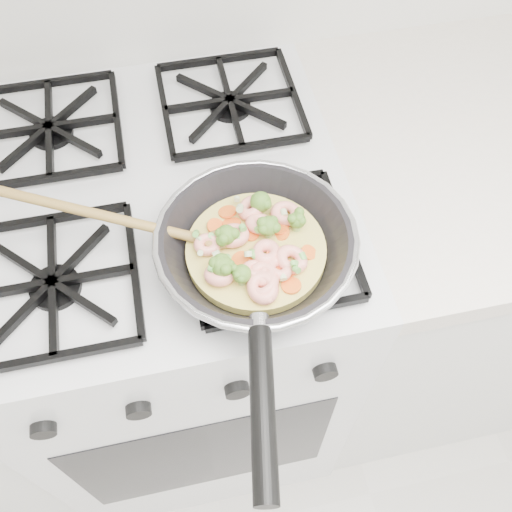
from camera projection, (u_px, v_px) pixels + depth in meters
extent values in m
cube|color=silver|center=(184.00, 320.00, 1.26)|extent=(0.60, 0.60, 0.90)
cube|color=black|center=(206.00, 458.00, 1.10)|extent=(0.48, 0.00, 0.40)
cube|color=black|center=(152.00, 184.00, 0.87)|extent=(0.56, 0.56, 0.02)
torus|color=#B9B9C0|center=(256.00, 238.00, 0.74)|extent=(0.27, 0.27, 0.01)
cylinder|color=black|center=(263.00, 411.00, 0.62)|extent=(0.06, 0.20, 0.03)
cylinder|color=#D8C95D|center=(256.00, 251.00, 0.77)|extent=(0.19, 0.19, 0.02)
ellipsoid|color=olive|center=(219.00, 239.00, 0.76)|extent=(0.05, 0.04, 0.01)
cylinder|color=olive|center=(105.00, 216.00, 0.75)|extent=(0.26, 0.11, 0.08)
torus|color=#FFAD96|center=(208.00, 245.00, 0.75)|extent=(0.04, 0.04, 0.02)
torus|color=#FFAD96|center=(251.00, 208.00, 0.79)|extent=(0.06, 0.06, 0.03)
torus|color=#FFAD96|center=(286.00, 213.00, 0.78)|extent=(0.06, 0.06, 0.02)
torus|color=#FFAD96|center=(266.00, 253.00, 0.75)|extent=(0.06, 0.06, 0.02)
torus|color=#FFAD96|center=(279.00, 269.00, 0.73)|extent=(0.05, 0.05, 0.02)
torus|color=#FFAD96|center=(263.00, 285.00, 0.72)|extent=(0.06, 0.06, 0.03)
torus|color=#FFAD96|center=(291.00, 259.00, 0.74)|extent=(0.06, 0.06, 0.02)
torus|color=#FFAD96|center=(233.00, 236.00, 0.76)|extent=(0.05, 0.05, 0.02)
torus|color=#FFAD96|center=(219.00, 275.00, 0.73)|extent=(0.05, 0.05, 0.03)
torus|color=#FFAD96|center=(255.00, 270.00, 0.73)|extent=(0.05, 0.05, 0.02)
torus|color=#FFAD96|center=(263.00, 274.00, 0.73)|extent=(0.05, 0.05, 0.02)
torus|color=#FFAD96|center=(259.00, 224.00, 0.77)|extent=(0.05, 0.05, 0.02)
torus|color=#FFAD96|center=(263.00, 288.00, 0.72)|extent=(0.06, 0.06, 0.02)
ellipsoid|color=#54832A|center=(268.00, 226.00, 0.76)|extent=(0.04, 0.04, 0.03)
ellipsoid|color=#54832A|center=(242.00, 274.00, 0.72)|extent=(0.03, 0.03, 0.02)
ellipsoid|color=#54832A|center=(221.00, 263.00, 0.73)|extent=(0.03, 0.03, 0.03)
ellipsoid|color=#54832A|center=(261.00, 202.00, 0.78)|extent=(0.04, 0.04, 0.03)
ellipsoid|color=#54832A|center=(226.00, 235.00, 0.75)|extent=(0.04, 0.04, 0.03)
ellipsoid|color=#54832A|center=(297.00, 220.00, 0.76)|extent=(0.03, 0.03, 0.02)
ellipsoid|color=#54832A|center=(223.00, 267.00, 0.72)|extent=(0.04, 0.04, 0.03)
cylinder|color=orange|center=(224.00, 273.00, 0.74)|extent=(0.03, 0.03, 0.01)
cylinder|color=orange|center=(216.00, 227.00, 0.78)|extent=(0.04, 0.04, 0.01)
cylinder|color=orange|center=(252.00, 218.00, 0.79)|extent=(0.03, 0.03, 0.01)
cylinder|color=orange|center=(280.00, 228.00, 0.78)|extent=(0.03, 0.03, 0.01)
cylinder|color=orange|center=(232.00, 223.00, 0.78)|extent=(0.04, 0.04, 0.01)
cylinder|color=orange|center=(241.00, 261.00, 0.75)|extent=(0.04, 0.04, 0.01)
cylinder|color=orange|center=(256.00, 266.00, 0.74)|extent=(0.03, 0.03, 0.01)
cylinder|color=orange|center=(309.00, 252.00, 0.76)|extent=(0.03, 0.03, 0.01)
cylinder|color=orange|center=(276.00, 256.00, 0.75)|extent=(0.04, 0.04, 0.01)
cylinder|color=orange|center=(227.00, 212.00, 0.79)|extent=(0.04, 0.04, 0.01)
cylinder|color=orange|center=(281.00, 233.00, 0.77)|extent=(0.03, 0.03, 0.01)
cylinder|color=orange|center=(251.00, 234.00, 0.77)|extent=(0.03, 0.03, 0.01)
cylinder|color=orange|center=(289.00, 269.00, 0.74)|extent=(0.03, 0.03, 0.01)
cylinder|color=orange|center=(273.00, 274.00, 0.74)|extent=(0.03, 0.03, 0.01)
cylinder|color=orange|center=(291.00, 286.00, 0.73)|extent=(0.03, 0.03, 0.01)
cylinder|color=#BDD193|center=(283.00, 276.00, 0.72)|extent=(0.01, 0.01, 0.01)
cylinder|color=#63AE45|center=(196.00, 233.00, 0.75)|extent=(0.01, 0.01, 0.01)
cylinder|color=#63AE45|center=(243.00, 228.00, 0.75)|extent=(0.01, 0.01, 0.01)
cylinder|color=#BDD193|center=(248.00, 254.00, 0.74)|extent=(0.01, 0.01, 0.01)
cylinder|color=#63AE45|center=(253.00, 251.00, 0.74)|extent=(0.01, 0.01, 0.01)
cylinder|color=#BDD193|center=(237.00, 199.00, 0.79)|extent=(0.01, 0.01, 0.01)
cylinder|color=#BDD193|center=(200.00, 239.00, 0.75)|extent=(0.01, 0.01, 0.01)
cylinder|color=#BDD193|center=(217.00, 254.00, 0.73)|extent=(0.01, 0.01, 0.01)
cylinder|color=#63AE45|center=(297.00, 270.00, 0.72)|extent=(0.01, 0.01, 0.01)
cylinder|color=#63AE45|center=(295.00, 265.00, 0.73)|extent=(0.01, 0.01, 0.01)
cylinder|color=#63AE45|center=(211.00, 268.00, 0.72)|extent=(0.01, 0.01, 0.01)
cylinder|color=#63AE45|center=(293.00, 263.00, 0.72)|extent=(0.01, 0.01, 0.01)
cylinder|color=#BDD193|center=(240.00, 208.00, 0.77)|extent=(0.01, 0.01, 0.01)
cylinder|color=#63AE45|center=(242.00, 269.00, 0.72)|extent=(0.01, 0.01, 0.01)
cylinder|color=#63AE45|center=(259.00, 229.00, 0.76)|extent=(0.01, 0.01, 0.01)
cylinder|color=#63AE45|center=(228.00, 258.00, 0.73)|extent=(0.01, 0.01, 0.01)
cylinder|color=#BDD193|center=(284.00, 213.00, 0.78)|extent=(0.01, 0.01, 0.01)
cylinder|color=#63AE45|center=(237.00, 236.00, 0.75)|extent=(0.01, 0.01, 0.01)
cylinder|color=#63AE45|center=(303.00, 257.00, 0.74)|extent=(0.01, 0.01, 0.01)
cylinder|color=#BDD193|center=(201.00, 252.00, 0.74)|extent=(0.01, 0.01, 0.01)
cylinder|color=#63AE45|center=(256.00, 256.00, 0.74)|extent=(0.01, 0.01, 0.01)
cylinder|color=#63AE45|center=(211.00, 236.00, 0.75)|extent=(0.01, 0.01, 0.01)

